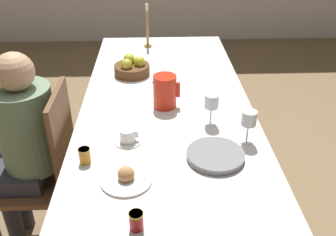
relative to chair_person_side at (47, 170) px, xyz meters
The scene contains 14 objects.
ground_plane 0.91m from the chair_person_side, 27.33° to the left, with size 20.00×20.00×0.00m, color #7F6647.
dining_table 0.77m from the chair_person_side, 27.33° to the left, with size 0.97×2.17×0.77m.
chair_person_side is the anchor object (origin of this frame).
person_seated 0.21m from the chair_person_side, 166.90° to the left, with size 0.39×0.41×1.18m.
red_pitcher 0.78m from the chair_person_side, 19.52° to the left, with size 0.15×0.13×0.19m.
wine_glass_water 0.97m from the chair_person_side, ahead, with size 0.07×0.07×0.17m.
wine_glass_juice 1.12m from the chair_person_side, ahead, with size 0.07×0.07×0.17m.
teacup_near_person 0.56m from the chair_person_side, 14.13° to the right, with size 0.13×0.13×0.07m.
serving_tray 0.95m from the chair_person_side, 16.91° to the right, with size 0.27×0.27×0.03m.
bread_plate 0.68m from the chair_person_side, 40.73° to the right, with size 0.22×0.22×0.07m.
jam_jar_amber 0.90m from the chair_person_side, 51.94° to the right, with size 0.05×0.05×0.07m.
jam_jar_red 0.49m from the chair_person_side, 44.08° to the right, with size 0.05×0.05×0.07m.
fruit_bowl 0.87m from the chair_person_side, 56.46° to the left, with size 0.23×0.23×0.13m.
candlestick_tall 1.38m from the chair_person_side, 65.41° to the left, with size 0.06×0.06×0.33m.
Camera 1 is at (-0.07, -1.97, 1.81)m, focal length 40.00 mm.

